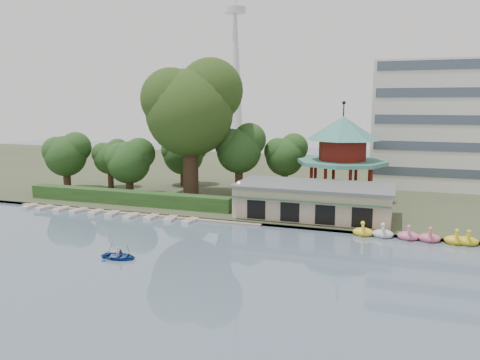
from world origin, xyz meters
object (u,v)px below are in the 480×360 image
at_px(dock, 133,213).
at_px(rowboat_with_passengers, 119,254).
at_px(big_tree, 191,106).
at_px(boathouse, 314,200).
at_px(pavilion, 342,150).

xyz_separation_m(dock, rowboat_with_passengers, (8.01, -15.35, 0.35)).
bearing_deg(big_tree, boathouse, -18.30).
bearing_deg(big_tree, rowboat_with_passengers, -79.58).
relative_size(boathouse, pavilion, 1.38).
height_order(dock, pavilion, pavilion).
bearing_deg(pavilion, rowboat_with_passengers, -117.94).
xyz_separation_m(dock, pavilion, (24.00, 14.80, 7.36)).
bearing_deg(rowboat_with_passengers, boathouse, 55.19).
bearing_deg(rowboat_with_passengers, big_tree, 100.42).
height_order(dock, rowboat_with_passengers, rowboat_with_passengers).
relative_size(dock, boathouse, 1.83).
xyz_separation_m(boathouse, pavilion, (2.00, 10.03, 5.11)).
xyz_separation_m(boathouse, big_tree, (-18.83, 6.23, 11.12)).
bearing_deg(boathouse, big_tree, 161.70).
height_order(pavilion, rowboat_with_passengers, pavilion).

